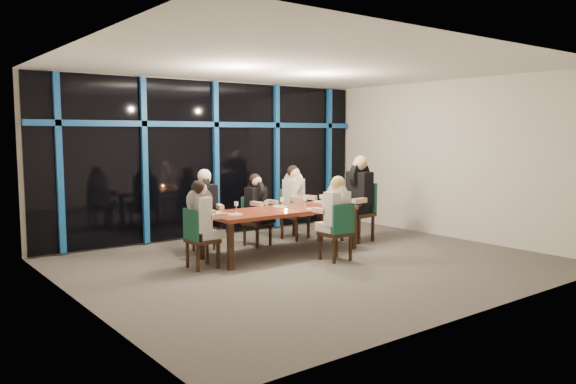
% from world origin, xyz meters
% --- Properties ---
extents(room, '(7.04, 7.00, 3.02)m').
position_xyz_m(room, '(0.00, 0.00, 2.02)').
color(room, '#5E5953').
rests_on(room, ground).
extents(window_wall, '(6.86, 0.43, 2.94)m').
position_xyz_m(window_wall, '(0.01, 2.93, 1.55)').
color(window_wall, black).
rests_on(window_wall, ground).
extents(dining_table, '(2.60, 1.00, 0.75)m').
position_xyz_m(dining_table, '(0.00, 0.80, 0.68)').
color(dining_table, maroon).
rests_on(dining_table, ground).
extents(chair_far_left, '(0.55, 0.55, 0.95)m').
position_xyz_m(chair_far_left, '(-0.91, 1.72, 0.53)').
color(chair_far_left, black).
rests_on(chair_far_left, ground).
extents(chair_far_mid, '(0.47, 0.47, 0.87)m').
position_xyz_m(chair_far_mid, '(0.06, 1.67, 0.49)').
color(chair_far_mid, black).
rests_on(chair_far_mid, ground).
extents(chair_far_right, '(0.53, 0.53, 0.95)m').
position_xyz_m(chair_far_right, '(1.00, 1.78, 0.53)').
color(chair_far_right, black).
rests_on(chair_far_right, ground).
extents(chair_end_left, '(0.42, 0.42, 0.89)m').
position_xyz_m(chair_end_left, '(-1.59, 0.71, 0.50)').
color(chair_end_left, black).
rests_on(chair_end_left, ground).
extents(chair_end_right, '(0.55, 0.55, 1.08)m').
position_xyz_m(chair_end_right, '(1.88, 0.82, 0.60)').
color(chair_end_right, black).
rests_on(chair_end_right, ground).
extents(chair_near_mid, '(0.43, 0.43, 0.91)m').
position_xyz_m(chair_near_mid, '(0.40, -0.17, 0.51)').
color(chair_near_mid, black).
rests_on(chair_near_mid, ground).
extents(diner_far_left, '(0.56, 0.65, 0.93)m').
position_xyz_m(diner_far_left, '(-0.93, 1.64, 0.91)').
color(diner_far_left, black).
rests_on(diner_far_left, ground).
extents(diner_far_mid, '(0.47, 0.58, 0.85)m').
position_xyz_m(diner_far_mid, '(0.07, 1.60, 0.84)').
color(diner_far_mid, black).
rests_on(diner_far_mid, ground).
extents(diner_far_right, '(0.53, 0.64, 0.93)m').
position_xyz_m(diner_far_right, '(1.02, 1.71, 0.91)').
color(diner_far_right, silver).
rests_on(diner_far_right, ground).
extents(diner_end_left, '(0.56, 0.45, 0.87)m').
position_xyz_m(diner_end_left, '(-1.51, 0.71, 0.86)').
color(diner_end_left, black).
rests_on(diner_end_left, ground).
extents(diner_end_right, '(0.70, 0.57, 1.05)m').
position_xyz_m(diner_end_right, '(1.79, 0.81, 1.03)').
color(diner_end_right, black).
rests_on(diner_end_right, ground).
extents(diner_near_mid, '(0.46, 0.57, 0.89)m').
position_xyz_m(diner_near_mid, '(0.41, -0.10, 0.87)').
color(diner_near_mid, silver).
rests_on(diner_near_mid, ground).
extents(plate_far_left, '(0.24, 0.24, 0.01)m').
position_xyz_m(plate_far_left, '(-1.10, 1.10, 0.76)').
color(plate_far_left, white).
rests_on(plate_far_left, dining_table).
extents(plate_far_mid, '(0.24, 0.24, 0.01)m').
position_xyz_m(plate_far_mid, '(0.16, 1.04, 0.76)').
color(plate_far_mid, white).
rests_on(plate_far_mid, dining_table).
extents(plate_far_right, '(0.24, 0.24, 0.01)m').
position_xyz_m(plate_far_right, '(1.14, 1.16, 0.76)').
color(plate_far_right, white).
rests_on(plate_far_right, dining_table).
extents(plate_end_left, '(0.24, 0.24, 0.01)m').
position_xyz_m(plate_end_left, '(-0.95, 0.71, 0.76)').
color(plate_end_left, white).
rests_on(plate_end_left, dining_table).
extents(plate_end_right, '(0.24, 0.24, 0.01)m').
position_xyz_m(plate_end_right, '(1.22, 0.76, 0.76)').
color(plate_end_right, white).
rests_on(plate_end_right, dining_table).
extents(plate_near_mid, '(0.24, 0.24, 0.01)m').
position_xyz_m(plate_near_mid, '(0.42, 0.47, 0.76)').
color(plate_near_mid, white).
rests_on(plate_near_mid, dining_table).
extents(wine_bottle, '(0.07, 0.07, 0.32)m').
position_xyz_m(wine_bottle, '(1.11, 0.77, 0.87)').
color(wine_bottle, black).
rests_on(wine_bottle, dining_table).
extents(water_pitcher, '(0.13, 0.11, 0.20)m').
position_xyz_m(water_pitcher, '(0.83, 0.63, 0.85)').
color(water_pitcher, white).
rests_on(water_pitcher, dining_table).
extents(tea_light, '(0.05, 0.05, 0.03)m').
position_xyz_m(tea_light, '(-0.03, 0.61, 0.76)').
color(tea_light, '#F3A449').
rests_on(tea_light, dining_table).
extents(wine_glass_a, '(0.07, 0.07, 0.17)m').
position_xyz_m(wine_glass_a, '(-0.35, 0.72, 0.88)').
color(wine_glass_a, white).
rests_on(wine_glass_a, dining_table).
extents(wine_glass_b, '(0.07, 0.07, 0.17)m').
position_xyz_m(wine_glass_b, '(0.14, 0.95, 0.87)').
color(wine_glass_b, silver).
rests_on(wine_glass_b, dining_table).
extents(wine_glass_c, '(0.07, 0.07, 0.18)m').
position_xyz_m(wine_glass_c, '(0.49, 0.76, 0.88)').
color(wine_glass_c, silver).
rests_on(wine_glass_c, dining_table).
extents(wine_glass_d, '(0.06, 0.06, 0.17)m').
position_xyz_m(wine_glass_d, '(-0.77, 0.95, 0.87)').
color(wine_glass_d, silver).
rests_on(wine_glass_d, dining_table).
extents(wine_glass_e, '(0.07, 0.07, 0.17)m').
position_xyz_m(wine_glass_e, '(0.95, 0.88, 0.87)').
color(wine_glass_e, silver).
rests_on(wine_glass_e, dining_table).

